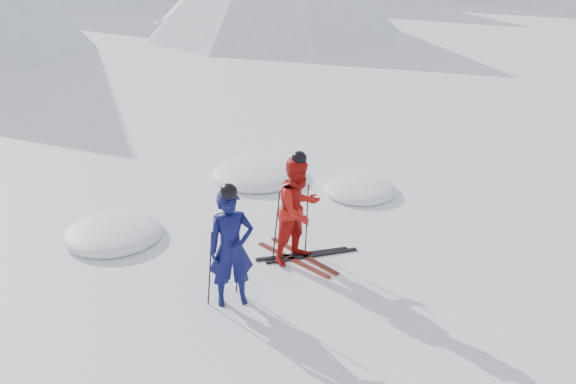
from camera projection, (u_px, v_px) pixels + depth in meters
ground at (370, 232)px, 11.71m from camera, size 160.00×160.00×0.00m
skier_blue at (231, 249)px, 9.18m from camera, size 0.82×0.69×1.91m
skier_red at (299, 210)px, 10.42m from camera, size 1.01×0.83×1.91m
pole_blue_left at (210, 269)px, 9.26m from camera, size 0.13×0.09×1.27m
pole_blue_right at (237, 255)px, 9.63m from camera, size 0.13×0.07×1.27m
pole_red_left at (276, 226)px, 10.57m from camera, size 0.13×0.10×1.27m
pole_red_right at (307, 219)px, 10.82m from camera, size 0.13×0.09×1.27m
ski_worn_left at (293, 260)px, 10.73m from camera, size 0.35×1.69×0.03m
ski_worn_right at (304, 256)px, 10.86m from camera, size 0.23×1.70×0.03m
ski_loose_a at (302, 254)px, 10.91m from camera, size 1.61×0.73×0.03m
ski_loose_b at (312, 256)px, 10.86m from camera, size 1.63×0.68×0.03m
snow_lumps at (240, 196)px, 13.26m from camera, size 6.86×3.94×0.47m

